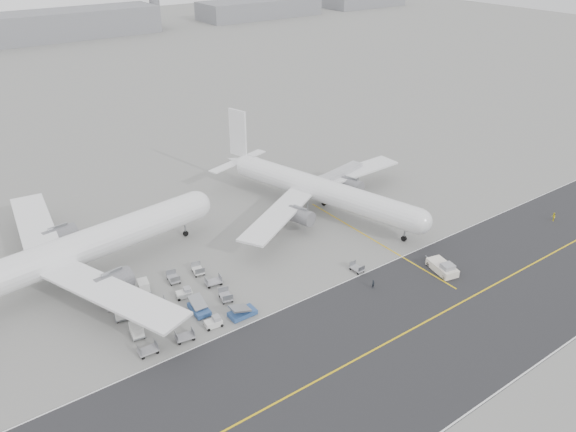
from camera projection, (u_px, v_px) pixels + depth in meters
ground at (262, 308)px, 91.19m from camera, size 700.00×700.00×0.00m
taxiway at (360, 358)px, 80.87m from camera, size 220.00×59.00×0.03m
horizon_buildings at (36, 41)px, 293.28m from camera, size 520.00×28.00×28.00m
airliner_a at (68, 253)px, 95.25m from camera, size 58.61×57.63×20.27m
airliner_b at (317, 189)px, 119.42m from camera, size 50.40×51.48×18.21m
pushback_tug at (443, 267)px, 100.18m from camera, size 4.14×8.07×2.27m
jet_bridge at (339, 177)px, 127.43m from camera, size 15.98×6.10×5.96m
gse_cluster at (178, 309)px, 91.04m from camera, size 26.49×25.73×2.18m
stray_dolly at (357, 271)px, 100.89m from camera, size 1.61×2.56×1.55m
ground_crew_a at (373, 284)px, 95.83m from camera, size 0.61×0.43×1.60m
ground_crew_b at (553, 217)px, 117.36m from camera, size 1.09×0.98×1.83m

